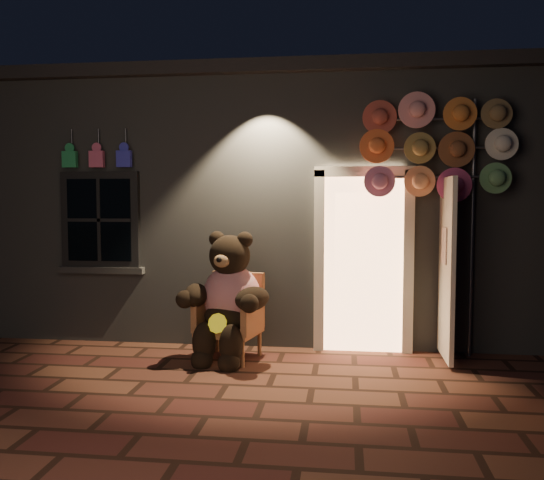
# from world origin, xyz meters

# --- Properties ---
(ground) EXTENTS (60.00, 60.00, 0.00)m
(ground) POSITION_xyz_m (0.00, 0.00, 0.00)
(ground) COLOR brown
(ground) RESTS_ON ground
(shop_building) EXTENTS (7.30, 5.95, 3.51)m
(shop_building) POSITION_xyz_m (0.00, 3.99, 1.74)
(shop_building) COLOR slate
(shop_building) RESTS_ON ground
(wicker_armchair) EXTENTS (0.77, 0.72, 0.96)m
(wicker_armchair) POSITION_xyz_m (-0.14, 0.97, 0.48)
(wicker_armchair) COLOR #AB7042
(wicker_armchair) RESTS_ON ground
(teddy_bear) EXTENTS (1.06, 0.93, 1.49)m
(teddy_bear) POSITION_xyz_m (-0.16, 0.84, 0.70)
(teddy_bear) COLOR #B2131B
(teddy_bear) RESTS_ON ground
(hat_rack) EXTENTS (1.67, 0.22, 2.95)m
(hat_rack) POSITION_xyz_m (2.16, 1.27, 2.36)
(hat_rack) COLOR #59595E
(hat_rack) RESTS_ON ground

